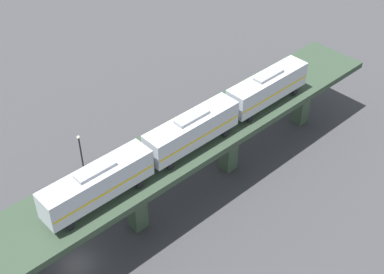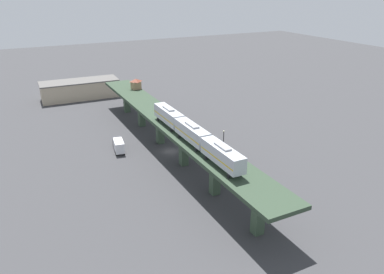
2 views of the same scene
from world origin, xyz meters
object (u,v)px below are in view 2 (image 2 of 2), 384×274
(street_car_green, at_px, (182,133))
(warehouse_building, at_px, (80,89))
(street_car_red, at_px, (227,168))
(delivery_truck, at_px, (118,145))
(street_lamp, at_px, (223,141))
(signal_hut, at_px, (136,84))
(subway_train, at_px, (192,133))

(street_car_green, distance_m, warehouse_building, 55.40)
(street_car_red, relative_size, street_car_green, 1.03)
(street_car_red, distance_m, delivery_truck, 29.71)
(street_car_green, bearing_deg, delivery_truck, -174.61)
(street_car_green, distance_m, street_lamp, 17.46)
(signal_hut, xyz_separation_m, warehouse_building, (-13.10, 27.97, -7.07))
(signal_hut, height_order, street_car_red, signal_hut)
(signal_hut, relative_size, street_car_green, 0.75)
(delivery_truck, bearing_deg, subway_train, -65.17)
(delivery_truck, bearing_deg, street_lamp, -33.28)
(warehouse_building, bearing_deg, signal_hut, -64.90)
(subway_train, height_order, warehouse_building, subway_train)
(street_lamp, xyz_separation_m, warehouse_building, (-21.63, 69.13, -0.70))
(street_car_red, xyz_separation_m, delivery_truck, (-19.08, 22.76, 0.82))
(street_car_red, distance_m, street_lamp, 9.20)
(street_car_red, relative_size, delivery_truck, 0.63)
(street_car_red, relative_size, street_lamp, 0.68)
(street_car_red, bearing_deg, signal_hut, 95.59)
(subway_train, xyz_separation_m, signal_hut, (4.01, 48.40, -0.74))
(signal_hut, height_order, warehouse_building, signal_hut)
(street_lamp, relative_size, warehouse_building, 0.24)
(subway_train, height_order, street_lamp, subway_train)
(subway_train, bearing_deg, signal_hut, 85.27)
(subway_train, distance_m, street_car_red, 13.54)
(signal_hut, bearing_deg, warehouse_building, 115.10)
(street_car_green, xyz_separation_m, delivery_truck, (-19.19, -1.81, 0.82))
(delivery_truck, bearing_deg, street_car_red, -50.03)
(signal_hut, distance_m, street_car_green, 26.63)
(warehouse_building, bearing_deg, street_lamp, -72.63)
(signal_hut, xyz_separation_m, street_car_red, (4.79, -48.94, -9.54))
(street_car_red, bearing_deg, street_car_green, 89.74)
(delivery_truck, height_order, warehouse_building, warehouse_building)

